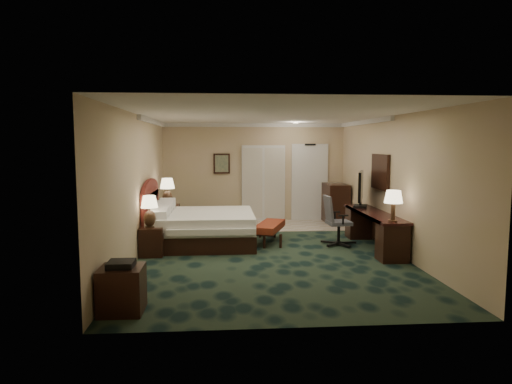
{
  "coord_description": "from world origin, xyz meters",
  "views": [
    {
      "loc": [
        -0.92,
        -8.85,
        2.16
      ],
      "look_at": [
        -0.19,
        0.6,
        1.14
      ],
      "focal_mm": 32.0,
      "sensor_mm": 36.0,
      "label": 1
    }
  ],
  "objects": [
    {
      "name": "floor",
      "position": [
        0.0,
        0.0,
        0.0
      ],
      "size": [
        5.0,
        7.5,
        0.0
      ],
      "primitive_type": "cube",
      "color": "black",
      "rests_on": "ground"
    },
    {
      "name": "desk_lamp",
      "position": [
        2.17,
        -0.92,
        1.03
      ],
      "size": [
        0.39,
        0.39,
        0.58
      ],
      "primitive_type": null,
      "rotation": [
        0.0,
        0.0,
        -0.21
      ],
      "color": "#302212",
      "rests_on": "desk"
    },
    {
      "name": "lamp_near",
      "position": [
        -2.28,
        -0.13,
        0.86
      ],
      "size": [
        0.39,
        0.39,
        0.61
      ],
      "primitive_type": null,
      "rotation": [
        0.0,
        0.0,
        -0.22
      ],
      "color": "#302212",
      "rests_on": "nightstand_near"
    },
    {
      "name": "headboard",
      "position": [
        -2.44,
        1.0,
        0.7
      ],
      "size": [
        0.12,
        2.0,
        1.4
      ],
      "primitive_type": null,
      "color": "#4D1312",
      "rests_on": "ground"
    },
    {
      "name": "wall_back",
      "position": [
        0.0,
        3.75,
        1.35
      ],
      "size": [
        5.0,
        0.0,
        2.7
      ],
      "primitive_type": "cube",
      "color": "tan",
      "rests_on": "ground"
    },
    {
      "name": "wall_mirror",
      "position": [
        2.46,
        0.6,
        1.55
      ],
      "size": [
        0.05,
        0.95,
        0.75
      ],
      "primitive_type": "cube",
      "color": "white",
      "rests_on": "wall_right"
    },
    {
      "name": "nightstand_far",
      "position": [
        -2.22,
        2.23,
        0.33
      ],
      "size": [
        0.53,
        0.61,
        0.66
      ],
      "primitive_type": "cube",
      "color": "black",
      "rests_on": "ground"
    },
    {
      "name": "nightstand_near",
      "position": [
        -2.26,
        -0.08,
        0.28
      ],
      "size": [
        0.44,
        0.51,
        0.55
      ],
      "primitive_type": "cube",
      "color": "black",
      "rests_on": "ground"
    },
    {
      "name": "tile_patch",
      "position": [
        0.9,
        2.9,
        0.01
      ],
      "size": [
        3.2,
        1.7,
        0.01
      ],
      "primitive_type": "cube",
      "color": "#B4A58F",
      "rests_on": "ground"
    },
    {
      "name": "bed",
      "position": [
        -1.32,
        0.83,
        0.34
      ],
      "size": [
        2.16,
        2.0,
        0.69
      ],
      "primitive_type": "cube",
      "color": "white",
      "rests_on": "ground"
    },
    {
      "name": "wall_art",
      "position": [
        -0.9,
        3.71,
        1.6
      ],
      "size": [
        0.45,
        0.06,
        0.55
      ],
      "primitive_type": "cube",
      "color": "#455F51",
      "rests_on": "wall_back"
    },
    {
      "name": "desk_chair",
      "position": [
        1.56,
        0.5,
        0.53
      ],
      "size": [
        0.67,
        0.63,
        1.06
      ],
      "primitive_type": null,
      "rotation": [
        0.0,
        0.0,
        0.09
      ],
      "color": "#414249",
      "rests_on": "ground"
    },
    {
      "name": "closet_doors",
      "position": [
        0.25,
        3.71,
        1.05
      ],
      "size": [
        1.2,
        0.06,
        2.1
      ],
      "primitive_type": "cube",
      "color": "beige",
      "rests_on": "ground"
    },
    {
      "name": "minibar",
      "position": [
        2.17,
        3.2,
        0.53
      ],
      "size": [
        0.56,
        1.01,
        1.06
      ],
      "primitive_type": "cube",
      "color": "black",
      "rests_on": "ground"
    },
    {
      "name": "ceiling",
      "position": [
        0.0,
        0.0,
        2.7
      ],
      "size": [
        5.0,
        7.5,
        0.0
      ],
      "primitive_type": "cube",
      "color": "silver",
      "rests_on": "wall_back"
    },
    {
      "name": "wall_front",
      "position": [
        0.0,
        -3.75,
        1.35
      ],
      "size": [
        5.0,
        0.0,
        2.7
      ],
      "primitive_type": "cube",
      "color": "tan",
      "rests_on": "ground"
    },
    {
      "name": "wall_left",
      "position": [
        -2.5,
        0.0,
        1.35
      ],
      "size": [
        0.0,
        7.5,
        2.7
      ],
      "primitive_type": "cube",
      "color": "tan",
      "rests_on": "ground"
    },
    {
      "name": "entry_door",
      "position": [
        1.55,
        3.72,
        1.05
      ],
      "size": [
        1.02,
        0.06,
        2.18
      ],
      "primitive_type": "cube",
      "color": "silver",
      "rests_on": "ground"
    },
    {
      "name": "wall_right",
      "position": [
        2.5,
        0.0,
        1.35
      ],
      "size": [
        0.0,
        7.5,
        2.7
      ],
      "primitive_type": "cube",
      "color": "tan",
      "rests_on": "ground"
    },
    {
      "name": "bed_bench",
      "position": [
        0.13,
        0.88,
        0.21
      ],
      "size": [
        0.83,
        1.34,
        0.43
      ],
      "primitive_type": "cube",
      "rotation": [
        0.0,
        0.0,
        -0.34
      ],
      "color": "maroon",
      "rests_on": "ground"
    },
    {
      "name": "lamp_far",
      "position": [
        -2.21,
        2.2,
        0.99
      ],
      "size": [
        0.44,
        0.44,
        0.66
      ],
      "primitive_type": null,
      "rotation": [
        0.0,
        0.0,
        0.31
      ],
      "color": "#302212",
      "rests_on": "nightstand_far"
    },
    {
      "name": "side_table",
      "position": [
        -2.2,
        -3.08,
        0.29
      ],
      "size": [
        0.54,
        0.54,
        0.59
      ],
      "primitive_type": "cube",
      "color": "black",
      "rests_on": "ground"
    },
    {
      "name": "desk",
      "position": [
        2.2,
        0.18,
        0.37
      ],
      "size": [
        0.55,
        2.58,
        0.74
      ],
      "primitive_type": "cube",
      "color": "black",
      "rests_on": "ground"
    },
    {
      "name": "tv",
      "position": [
        2.15,
        0.94,
        1.14
      ],
      "size": [
        0.43,
        0.99,
        0.8
      ],
      "primitive_type": "cube",
      "rotation": [
        0.0,
        0.0,
        -0.35
      ],
      "color": "black",
      "rests_on": "desk"
    },
    {
      "name": "crown_molding",
      "position": [
        0.0,
        0.0,
        2.65
      ],
      "size": [
        5.0,
        7.5,
        0.1
      ],
      "primitive_type": null,
      "color": "silver",
      "rests_on": "wall_back"
    }
  ]
}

